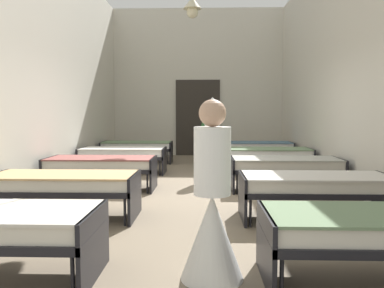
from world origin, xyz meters
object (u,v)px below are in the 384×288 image
bed_right_row_3 (268,154)px  nurse_near_aisle (212,215)px  bed_right_row_1 (316,186)px  bed_left_row_4 (137,147)px  bed_right_row_0 (384,230)px  nurse_mid_aisle (212,154)px  bed_left_row_1 (63,184)px  bed_right_row_4 (257,147)px  bed_left_row_3 (123,154)px  bed_right_row_2 (285,166)px  bed_left_row_2 (101,165)px  potted_plant (206,131)px

bed_right_row_3 → nurse_near_aisle: 5.81m
bed_right_row_1 → bed_left_row_4: bearing=119.7°
bed_right_row_0 → nurse_mid_aisle: nurse_mid_aisle is taller
bed_left_row_1 → bed_right_row_4: bearing=60.3°
bed_left_row_3 → bed_right_row_3: size_ratio=1.00×
bed_right_row_2 → bed_left_row_4: 5.00m
bed_right_row_3 → nurse_mid_aisle: (-1.26, -0.87, 0.09)m
bed_right_row_1 → bed_left_row_3: size_ratio=1.00×
bed_right_row_2 → bed_left_row_3: 3.76m
bed_left_row_1 → nurse_mid_aisle: size_ratio=1.28×
bed_right_row_1 → bed_left_row_1: bearing=180.0°
bed_right_row_1 → bed_right_row_2: bearing=90.0°
bed_left_row_1 → bed_right_row_3: 5.00m
bed_left_row_2 → bed_right_row_1: bearing=-30.3°
bed_right_row_1 → bed_right_row_4: 5.70m
bed_right_row_0 → bed_left_row_4: bearing=113.1°
bed_right_row_3 → bed_right_row_4: same height
bed_left_row_1 → bed_left_row_2: (0.00, 1.90, 0.00)m
bed_right_row_0 → bed_left_row_2: same height
potted_plant → bed_right_row_2: bearing=-70.2°
bed_right_row_2 → bed_right_row_3: 1.90m
bed_right_row_4 → nurse_near_aisle: 7.67m
bed_left_row_4 → bed_right_row_2: bearing=-49.5°
bed_right_row_2 → nurse_near_aisle: size_ratio=1.28×
bed_right_row_4 → bed_left_row_2: bearing=-130.5°
bed_left_row_1 → bed_right_row_1: 3.25m
bed_right_row_1 → bed_right_row_4: bearing=90.0°
bed_right_row_4 → nurse_near_aisle: nurse_near_aisle is taller
bed_right_row_3 → nurse_mid_aisle: nurse_mid_aisle is taller
bed_left_row_2 → potted_plant: potted_plant is taller
bed_left_row_4 → nurse_mid_aisle: nurse_mid_aisle is taller
bed_left_row_2 → bed_right_row_4: 5.00m
bed_right_row_1 → bed_right_row_2: (0.00, 1.90, 0.00)m
bed_right_row_0 → bed_right_row_4: size_ratio=1.00×
bed_left_row_3 → bed_right_row_3: same height
bed_left_row_2 → bed_right_row_3: (3.25, 1.90, 0.00)m
bed_left_row_3 → potted_plant: (1.89, 1.87, 0.43)m
bed_right_row_3 → potted_plant: 2.35m
bed_left_row_4 → bed_right_row_0: bearing=-66.9°
bed_right_row_1 → potted_plant: 5.84m
bed_left_row_3 → nurse_near_aisle: (1.89, -5.65, 0.09)m
bed_left_row_4 → potted_plant: size_ratio=1.37×
bed_left_row_2 → potted_plant: bearing=63.4°
bed_right_row_2 → potted_plant: 4.03m
bed_right_row_3 → nurse_near_aisle: nurse_near_aisle is taller
bed_right_row_0 → potted_plant: 7.70m
bed_right_row_0 → bed_right_row_2: (0.00, 3.80, 0.00)m
bed_left_row_2 → bed_right_row_3: size_ratio=1.00×
bed_left_row_4 → nurse_mid_aisle: 3.41m
bed_right_row_1 → bed_left_row_4: size_ratio=1.00×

